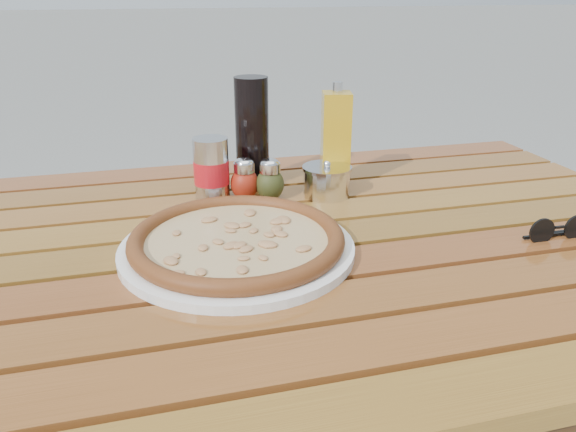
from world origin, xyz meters
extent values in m
cube|color=#3B1F0D|center=(0.64, 0.39, 0.35)|extent=(0.06, 0.06, 0.70)
cube|color=#38200C|center=(0.00, 0.00, 0.70)|extent=(1.36, 0.86, 0.04)
cube|color=#5A370F|center=(0.00, -0.41, 0.73)|extent=(1.40, 0.09, 0.03)
cube|color=#54290E|center=(0.00, -0.30, 0.73)|extent=(1.40, 0.09, 0.03)
cube|color=#52280E|center=(0.00, -0.20, 0.73)|extent=(1.40, 0.09, 0.03)
cube|color=#51250E|center=(0.00, -0.10, 0.73)|extent=(1.40, 0.09, 0.03)
cube|color=#51310E|center=(0.00, 0.00, 0.73)|extent=(1.40, 0.09, 0.03)
cube|color=#5D3710|center=(0.00, 0.10, 0.73)|extent=(1.40, 0.09, 0.03)
cube|color=#5C3210|center=(0.00, 0.20, 0.73)|extent=(1.40, 0.09, 0.03)
cube|color=#532E0E|center=(0.00, 0.30, 0.73)|extent=(1.40, 0.09, 0.03)
cube|color=#55260F|center=(0.00, 0.41, 0.73)|extent=(1.40, 0.09, 0.03)
cylinder|color=white|center=(-0.09, -0.03, 0.76)|extent=(0.46, 0.46, 0.01)
cylinder|color=beige|center=(-0.09, -0.03, 0.77)|extent=(0.42, 0.42, 0.01)
torus|color=black|center=(-0.09, -0.03, 0.77)|extent=(0.45, 0.45, 0.03)
ellipsoid|color=#A52612|center=(-0.04, 0.20, 0.78)|extent=(0.06, 0.06, 0.06)
cylinder|color=silver|center=(-0.04, 0.20, 0.81)|extent=(0.04, 0.04, 0.02)
ellipsoid|color=white|center=(-0.04, 0.20, 0.82)|extent=(0.04, 0.04, 0.02)
ellipsoid|color=#3D421A|center=(0.01, 0.18, 0.78)|extent=(0.07, 0.07, 0.06)
cylinder|color=silver|center=(0.01, 0.18, 0.81)|extent=(0.05, 0.05, 0.02)
ellipsoid|color=white|center=(0.01, 0.18, 0.82)|extent=(0.04, 0.04, 0.02)
cylinder|color=black|center=(-0.01, 0.27, 0.86)|extent=(0.08, 0.08, 0.22)
cylinder|color=silver|center=(-0.10, 0.21, 0.81)|extent=(0.08, 0.08, 0.12)
cylinder|color=red|center=(-0.10, 0.21, 0.81)|extent=(0.08, 0.08, 0.04)
cube|color=#B98B13|center=(0.15, 0.23, 0.84)|extent=(0.07, 0.07, 0.19)
cylinder|color=silver|center=(0.15, 0.23, 0.95)|extent=(0.02, 0.02, 0.02)
cylinder|color=silver|center=(0.12, 0.17, 0.78)|extent=(0.12, 0.12, 0.05)
cylinder|color=silver|center=(0.12, 0.17, 0.81)|extent=(0.12, 0.12, 0.01)
sphere|color=white|center=(0.12, 0.17, 0.81)|extent=(0.02, 0.02, 0.01)
cylinder|color=black|center=(0.38, -0.12, 0.77)|extent=(0.04, 0.00, 0.04)
cylinder|color=black|center=(0.45, -0.12, 0.77)|extent=(0.04, 0.00, 0.04)
cube|color=black|center=(0.42, -0.12, 0.77)|extent=(0.02, 0.00, 0.00)
cube|color=black|center=(0.41, -0.11, 0.75)|extent=(0.09, 0.01, 0.00)
cube|color=black|center=(0.43, -0.10, 0.75)|extent=(0.09, 0.01, 0.00)
camera|label=1|loc=(-0.22, -0.80, 1.13)|focal=35.00mm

